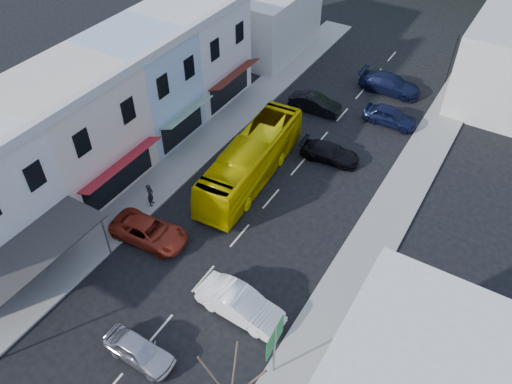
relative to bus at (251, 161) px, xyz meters
The scene contains 16 objects.
ground 9.64m from the bus, 75.80° to the right, with size 120.00×120.00×0.00m, color black.
sidewalk_left 5.43m from the bus, behind, with size 3.00×52.00×0.15m, color gray.
sidewalk_right 9.97m from the bus, ahead, with size 3.00×52.00×0.15m, color gray.
shopfront_row 11.27m from the bus, 157.43° to the right, with size 8.25×30.00×8.00m.
distant_block_left 20.29m from the bus, 118.53° to the left, with size 8.00×10.00×6.00m, color #B7B2A8.
bus is the anchor object (origin of this frame).
car_silver 15.19m from the bus, 80.39° to the right, with size 1.80×4.40×1.40m, color silver.
car_white 11.50m from the bus, 61.42° to the right, with size 1.80×4.40×1.40m, color white.
car_red 8.76m from the bus, 105.65° to the right, with size 1.90×4.60×1.40m, color maroon.
car_black_near 6.23m from the bus, 50.41° to the left, with size 1.84×4.50×1.40m, color black.
car_navy_mid 13.12m from the bus, 61.99° to the left, with size 1.80×4.40×1.40m, color black.
car_black_far 10.15m from the bus, 89.66° to the left, with size 1.80×4.40×1.40m, color black.
car_navy_far 16.90m from the bus, 75.11° to the left, with size 1.84×4.50×1.40m, color black.
pedestrian_left 7.35m from the bus, 124.99° to the right, with size 0.60×0.40×1.70m, color black.
direction_sign 14.94m from the bus, 54.21° to the right, with size 0.32×1.78×3.93m, color #0C5A26, non-canonical shape.
traffic_signal 22.26m from the bus, 68.24° to the left, with size 0.64×1.00×4.61m, color black, non-canonical shape.
Camera 1 is at (12.03, -13.85, 23.58)m, focal length 35.00 mm.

